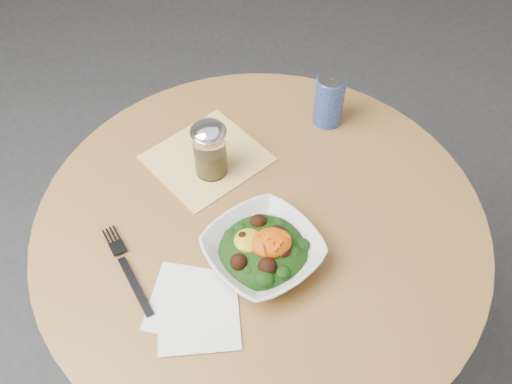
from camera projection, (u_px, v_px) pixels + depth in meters
ground at (259, 367)px, 1.71m from camera, size 6.00×6.00×0.00m
table at (260, 272)px, 1.28m from camera, size 0.90×0.90×0.75m
cloth_napkin at (207, 158)px, 1.23m from camera, size 0.29×0.28×0.00m
paper_napkins at (194, 308)px, 1.01m from camera, size 0.19×0.21×0.00m
salad_bowl at (263, 250)px, 1.05m from camera, size 0.27×0.27×0.08m
fork at (126, 266)px, 1.06m from camera, size 0.07×0.21×0.00m
spice_shaker at (210, 150)px, 1.16m from camera, size 0.07×0.07×0.13m
beverage_can at (329, 100)px, 1.26m from camera, size 0.07×0.07×0.13m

